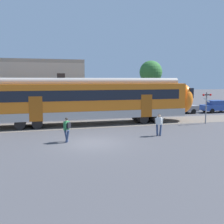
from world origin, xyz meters
name	(u,v)px	position (x,y,z in m)	size (l,w,h in m)	color
ground_plane	(92,143)	(0.00, 0.00, 0.00)	(160.00, 160.00, 0.00)	#424247
pedestrian_green	(67,128)	(-1.59, 0.62, 0.99)	(0.50, 0.69, 1.67)	navy
pedestrian_white	(159,123)	(5.23, 0.79, 0.96)	(0.67, 0.46, 1.67)	navy
parked_car_grey	(181,107)	(13.55, 11.91, 0.78)	(4.03, 1.82, 1.54)	gray
parked_car_blue	(217,106)	(18.50, 11.66, 0.78)	(4.02, 1.79, 1.54)	#284799
crossing_signal	(206,103)	(11.89, 4.54, 2.01)	(0.96, 0.21, 3.00)	gray
street_tree_right	(151,72)	(12.72, 19.37, 5.24)	(3.36, 3.36, 6.95)	brown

